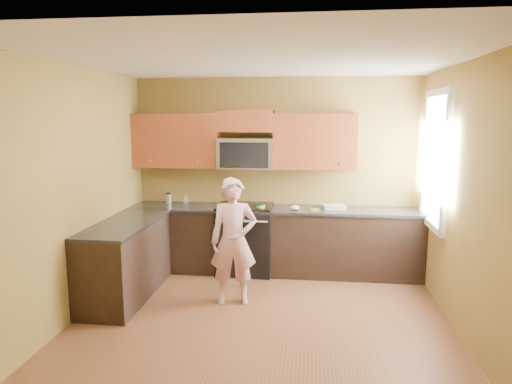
# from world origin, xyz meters

# --- Properties ---
(floor) EXTENTS (4.00, 4.00, 0.00)m
(floor) POSITION_xyz_m (0.00, 0.00, 0.00)
(floor) COLOR brown
(floor) RESTS_ON ground
(ceiling) EXTENTS (4.00, 4.00, 0.00)m
(ceiling) POSITION_xyz_m (0.00, 0.00, 2.70)
(ceiling) COLOR white
(ceiling) RESTS_ON ground
(wall_back) EXTENTS (4.00, 0.00, 4.00)m
(wall_back) POSITION_xyz_m (0.00, 2.00, 1.35)
(wall_back) COLOR brown
(wall_back) RESTS_ON ground
(wall_front) EXTENTS (4.00, 0.00, 4.00)m
(wall_front) POSITION_xyz_m (0.00, -2.00, 1.35)
(wall_front) COLOR brown
(wall_front) RESTS_ON ground
(wall_left) EXTENTS (0.00, 4.00, 4.00)m
(wall_left) POSITION_xyz_m (-2.00, 0.00, 1.35)
(wall_left) COLOR brown
(wall_left) RESTS_ON ground
(wall_right) EXTENTS (0.00, 4.00, 4.00)m
(wall_right) POSITION_xyz_m (2.00, 0.00, 1.35)
(wall_right) COLOR brown
(wall_right) RESTS_ON ground
(cabinet_back_run) EXTENTS (4.00, 0.60, 0.88)m
(cabinet_back_run) POSITION_xyz_m (0.00, 1.70, 0.44)
(cabinet_back_run) COLOR black
(cabinet_back_run) RESTS_ON floor
(cabinet_left_run) EXTENTS (0.60, 1.60, 0.88)m
(cabinet_left_run) POSITION_xyz_m (-1.70, 0.60, 0.44)
(cabinet_left_run) COLOR black
(cabinet_left_run) RESTS_ON floor
(countertop_back) EXTENTS (4.00, 0.62, 0.04)m
(countertop_back) POSITION_xyz_m (0.00, 1.69, 0.90)
(countertop_back) COLOR black
(countertop_back) RESTS_ON cabinet_back_run
(countertop_left) EXTENTS (0.62, 1.60, 0.04)m
(countertop_left) POSITION_xyz_m (-1.69, 0.60, 0.90)
(countertop_left) COLOR black
(countertop_left) RESTS_ON cabinet_left_run
(stove) EXTENTS (0.76, 0.65, 0.95)m
(stove) POSITION_xyz_m (-0.40, 1.68, 0.47)
(stove) COLOR black
(stove) RESTS_ON floor
(microwave) EXTENTS (0.76, 0.40, 0.42)m
(microwave) POSITION_xyz_m (-0.40, 1.80, 1.45)
(microwave) COLOR silver
(microwave) RESTS_ON wall_back
(upper_cab_left) EXTENTS (1.22, 0.33, 0.75)m
(upper_cab_left) POSITION_xyz_m (-1.39, 1.83, 1.45)
(upper_cab_left) COLOR brown
(upper_cab_left) RESTS_ON wall_back
(upper_cab_right) EXTENTS (1.12, 0.33, 0.75)m
(upper_cab_right) POSITION_xyz_m (0.54, 1.83, 1.45)
(upper_cab_right) COLOR brown
(upper_cab_right) RESTS_ON wall_back
(upper_cab_over_mw) EXTENTS (0.76, 0.33, 0.30)m
(upper_cab_over_mw) POSITION_xyz_m (-0.40, 1.83, 2.10)
(upper_cab_over_mw) COLOR brown
(upper_cab_over_mw) RESTS_ON wall_back
(window) EXTENTS (0.06, 1.06, 1.66)m
(window) POSITION_xyz_m (1.98, 1.20, 1.65)
(window) COLOR white
(window) RESTS_ON wall_right
(woman) EXTENTS (0.59, 0.44, 1.48)m
(woman) POSITION_xyz_m (-0.37, 0.57, 0.74)
(woman) COLOR #DE6F85
(woman) RESTS_ON floor
(frying_pan) EXTENTS (0.34, 0.52, 0.06)m
(frying_pan) POSITION_xyz_m (-0.51, 1.42, 0.95)
(frying_pan) COLOR black
(frying_pan) RESTS_ON stove
(butter_tub) EXTENTS (0.15, 0.15, 0.09)m
(butter_tub) POSITION_xyz_m (-0.17, 1.56, 0.92)
(butter_tub) COLOR yellow
(butter_tub) RESTS_ON countertop_back
(toast_slice) EXTENTS (0.13, 0.13, 0.01)m
(toast_slice) POSITION_xyz_m (0.57, 1.58, 0.93)
(toast_slice) COLOR #B27F47
(toast_slice) RESTS_ON countertop_back
(napkin_a) EXTENTS (0.12, 0.13, 0.06)m
(napkin_a) POSITION_xyz_m (-0.17, 1.63, 0.95)
(napkin_a) COLOR silver
(napkin_a) RESTS_ON countertop_back
(napkin_b) EXTENTS (0.14, 0.15, 0.07)m
(napkin_b) POSITION_xyz_m (0.29, 1.56, 0.95)
(napkin_b) COLOR silver
(napkin_b) RESTS_ON countertop_back
(dish_towel) EXTENTS (0.33, 0.28, 0.05)m
(dish_towel) POSITION_xyz_m (0.82, 1.74, 0.95)
(dish_towel) COLOR silver
(dish_towel) RESTS_ON countertop_back
(travel_mug) EXTENTS (0.09, 0.09, 0.16)m
(travel_mug) POSITION_xyz_m (-1.53, 1.80, 0.92)
(travel_mug) COLOR silver
(travel_mug) RESTS_ON countertop_back
(glass_a) EXTENTS (0.08, 0.08, 0.12)m
(glass_a) POSITION_xyz_m (-1.28, 1.83, 0.98)
(glass_a) COLOR silver
(glass_a) RESTS_ON countertop_back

